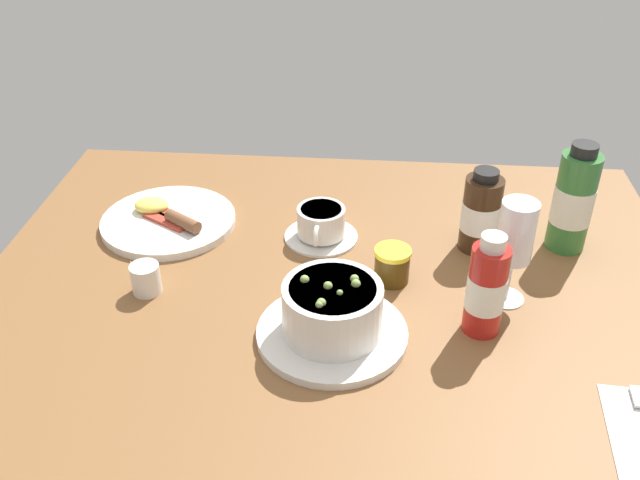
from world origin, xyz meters
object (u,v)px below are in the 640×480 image
Objects in this scene: sauce_bottle_brown at (481,213)px; breakfast_plate at (168,220)px; creamer_jug at (145,278)px; wine_glass at (516,237)px; porridge_bowl at (332,313)px; sauce_bottle_red at (486,289)px; coffee_cup at (321,224)px; jam_jar at (392,265)px; sauce_bottle_green at (573,201)px.

breakfast_plate is (-52.93, 2.59, -5.59)cm from sauce_bottle_brown.
creamer_jug is 0.33× the size of wine_glass.
wine_glass is (25.18, 10.92, 6.86)cm from porridge_bowl.
breakfast_plate is at bearing 155.17° from sauce_bottle_red.
porridge_bowl is 33.38cm from sauce_bottle_brown.
wine_glass is 59.03cm from breakfast_plate.
jam_jar is at bearing -43.10° from coffee_cup.
sauce_bottle_brown is at bearing 101.78° from wine_glass.
porridge_bowl reaches higher than coffee_cup.
creamer_jug is at bearing -145.74° from coffee_cup.
porridge_bowl is 1.14× the size of sauce_bottle_green.
breakfast_plate is at bearing 177.20° from sauce_bottle_brown.
sauce_bottle_red is at bearing -5.32° from creamer_jug.
sauce_bottle_green is 67.94cm from breakfast_plate.
porridge_bowl is 21.26cm from sauce_bottle_red.
sauce_bottle_green is at bearing 1.55° from coffee_cup.
wine_glass is 9.48cm from sauce_bottle_red.
wine_glass is 19.07cm from jam_jar.
wine_glass is at bearing -10.62° from jam_jar.
sauce_bottle_brown is 0.61× the size of breakfast_plate.
sauce_bottle_green is at bearing 35.51° from porridge_bowl.
creamer_jug is 0.35× the size of sauce_bottle_red.
sauce_bottle_green reaches higher than breakfast_plate.
porridge_bowl is at bearing -41.72° from breakfast_plate.
sauce_bottle_green is at bearing 54.74° from sauce_bottle_red.
coffee_cup is 0.70× the size of sauce_bottle_green.
sauce_bottle_red reaches higher than coffee_cup.
breakfast_plate is at bearing 175.56° from coffee_cup.
jam_jar is 31.66cm from sauce_bottle_green.
sauce_bottle_red is at bearing -41.60° from coffee_cup.
sauce_bottle_brown is 0.77× the size of sauce_bottle_green.
sauce_bottle_red reaches higher than porridge_bowl.
sauce_bottle_red is at bearing -24.83° from breakfast_plate.
wine_glass is 19.48cm from sauce_bottle_green.
wine_glass is (28.85, -14.30, 8.27)cm from coffee_cup.
jam_jar reaches higher than creamer_jug.
wine_glass is at bearing -16.37° from breakfast_plate.
creamer_jug is 0.29× the size of sauce_bottle_green.
sauce_bottle_red reaches higher than breakfast_plate.
sauce_bottle_brown is at bearing 85.84° from sauce_bottle_red.
creamer_jug is at bearing -162.00° from sauce_bottle_brown.
coffee_cup is 32.95cm from sauce_bottle_red.
breakfast_plate is at bearing 138.28° from porridge_bowl.
creamer_jug is at bearing -170.83° from jam_jar.
jam_jar is 41.08cm from breakfast_plate.
porridge_bowl reaches higher than breakfast_plate.
jam_jar is (-16.97, 3.18, -8.11)cm from wine_glass.
porridge_bowl is at bearing -156.56° from wine_glass.
jam_jar is 18.02cm from sauce_bottle_brown.
sauce_bottle_brown reaches higher than breakfast_plate.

